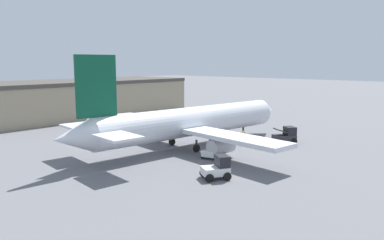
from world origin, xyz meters
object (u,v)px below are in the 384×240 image
object	(u,v)px
belt_loader_truck	(286,135)
pushback_tug	(217,168)
airplane	(186,122)
ground_crew_worker	(243,137)
baggage_tug	(215,149)

from	to	relation	value
belt_loader_truck	pushback_tug	xyz separation A→B (m)	(-18.76, -2.72, -0.07)
airplane	pushback_tug	xyz separation A→B (m)	(-7.67, -11.04, -2.32)
ground_crew_worker	baggage_tug	distance (m)	8.45
ground_crew_worker	belt_loader_truck	bearing A→B (deg)	-84.71
airplane	belt_loader_truck	distance (m)	14.05
belt_loader_truck	pushback_tug	bearing A→B (deg)	-136.57
airplane	ground_crew_worker	xyz separation A→B (m)	(7.20, -3.91, -2.41)
airplane	ground_crew_worker	size ratio (longest dim) A/B	20.61
airplane	belt_loader_truck	world-z (taller)	airplane
pushback_tug	airplane	bearing A→B (deg)	87.13
baggage_tug	airplane	bearing A→B (deg)	65.04
ground_crew_worker	belt_loader_truck	xyz separation A→B (m)	(3.89, -4.41, 0.17)
baggage_tug	pushback_tug	world-z (taller)	pushback_tug
ground_crew_worker	pushback_tug	distance (m)	16.49
belt_loader_truck	pushback_tug	size ratio (longest dim) A/B	1.10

